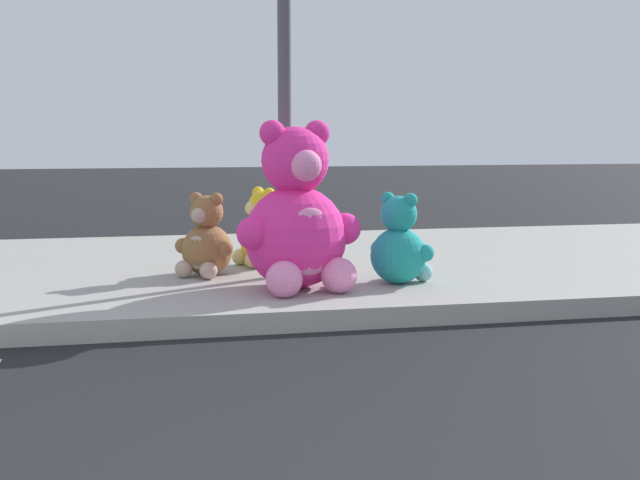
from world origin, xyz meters
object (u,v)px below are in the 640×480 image
Objects in this scene: sign_pole at (284,70)px; plush_brown at (206,243)px; plush_yellow at (262,234)px; plush_pink_large at (297,222)px; plush_teal at (400,247)px.

plush_brown is at bearing 167.19° from sign_pole.
plush_yellow is 1.01× the size of plush_brown.
plush_pink_large is 1.82× the size of plush_yellow.
plush_teal is at bearing -32.04° from sign_pole.
plush_yellow is 0.97× the size of plush_teal.
plush_pink_large is 1.84× the size of plush_brown.
plush_pink_large is at bearing -48.92° from plush_brown.
plush_pink_large reaches higher than plush_yellow.
plush_pink_large is 1.00m from plush_brown.
plush_brown is (-0.65, 0.15, -1.42)m from sign_pole.
sign_pole is at bearing 147.96° from plush_teal.
plush_teal is at bearing -24.30° from plush_brown.
sign_pole is at bearing -12.81° from plush_brown.
plush_pink_large is at bearing -85.16° from plush_yellow.
plush_teal is (0.94, -1.13, 0.01)m from plush_yellow.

